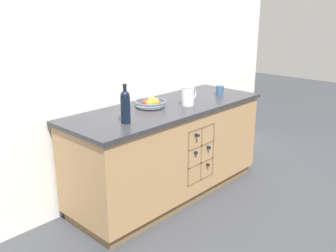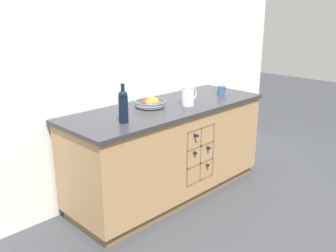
{
  "view_description": "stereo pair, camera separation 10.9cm",
  "coord_description": "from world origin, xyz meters",
  "px_view_note": "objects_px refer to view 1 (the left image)",
  "views": [
    {
      "loc": [
        -2.45,
        -2.3,
        1.77
      ],
      "look_at": [
        0.0,
        0.0,
        0.7
      ],
      "focal_mm": 40.0,
      "sensor_mm": 36.0,
      "label": 1
    },
    {
      "loc": [
        -2.37,
        -2.38,
        1.77
      ],
      "look_at": [
        0.0,
        0.0,
        0.7
      ],
      "focal_mm": 40.0,
      "sensor_mm": 36.0,
      "label": 2
    }
  ],
  "objects_px": {
    "ceramic_mug": "(220,90)",
    "white_pitcher": "(188,95)",
    "fruit_bowl": "(151,103)",
    "standing_wine_bottle": "(125,106)"
  },
  "relations": [
    {
      "from": "ceramic_mug",
      "to": "white_pitcher",
      "type": "bearing_deg",
      "value": -175.64
    },
    {
      "from": "ceramic_mug",
      "to": "standing_wine_bottle",
      "type": "height_order",
      "value": "standing_wine_bottle"
    },
    {
      "from": "standing_wine_bottle",
      "to": "fruit_bowl",
      "type": "bearing_deg",
      "value": 23.79
    },
    {
      "from": "ceramic_mug",
      "to": "standing_wine_bottle",
      "type": "distance_m",
      "value": 1.33
    },
    {
      "from": "white_pitcher",
      "to": "fruit_bowl",
      "type": "bearing_deg",
      "value": 144.29
    },
    {
      "from": "fruit_bowl",
      "to": "white_pitcher",
      "type": "xyz_separation_m",
      "value": [
        0.29,
        -0.21,
        0.05
      ]
    },
    {
      "from": "fruit_bowl",
      "to": "ceramic_mug",
      "type": "bearing_deg",
      "value": -10.82
    },
    {
      "from": "fruit_bowl",
      "to": "standing_wine_bottle",
      "type": "xyz_separation_m",
      "value": [
        -0.48,
        -0.21,
        0.1
      ]
    },
    {
      "from": "ceramic_mug",
      "to": "standing_wine_bottle",
      "type": "bearing_deg",
      "value": -177.91
    },
    {
      "from": "ceramic_mug",
      "to": "standing_wine_bottle",
      "type": "xyz_separation_m",
      "value": [
        -1.33,
        -0.05,
        0.09
      ]
    }
  ]
}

